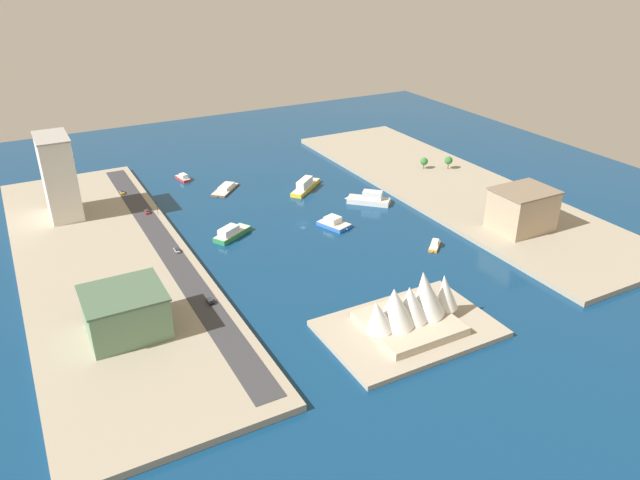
{
  "coord_description": "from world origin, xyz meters",
  "views": [
    {
      "loc": [
        121.48,
        242.95,
        125.17
      ],
      "look_at": [
        4.67,
        26.62,
        3.31
      ],
      "focal_mm": 33.75,
      "sensor_mm": 36.0,
      "label": 1
    }
  ],
  "objects_px": {
    "hotel_broad_white": "(59,176)",
    "suv_black": "(210,301)",
    "water_taxi_orange": "(435,245)",
    "traffic_light_waterfront": "(157,206)",
    "ferry_green_doubledeck": "(231,233)",
    "ferry_yellow_fast": "(305,186)",
    "barge_flat_brown": "(225,189)",
    "sedan_silver": "(177,250)",
    "catamaran_blue": "(334,223)",
    "apartment_midrise_tan": "(522,209)",
    "opera_landmark": "(410,306)",
    "terminal_long_green": "(126,312)",
    "pickup_red": "(147,211)",
    "ferry_white_commuter": "(369,199)",
    "tugboat_red": "(183,178)",
    "taxi_yellow_cab": "(122,192)"
  },
  "relations": [
    {
      "from": "ferry_green_doubledeck",
      "to": "ferry_yellow_fast",
      "type": "relative_size",
      "value": 0.83
    },
    {
      "from": "hotel_broad_white",
      "to": "suv_black",
      "type": "height_order",
      "value": "hotel_broad_white"
    },
    {
      "from": "apartment_midrise_tan",
      "to": "traffic_light_waterfront",
      "type": "height_order",
      "value": "apartment_midrise_tan"
    },
    {
      "from": "catamaran_blue",
      "to": "apartment_midrise_tan",
      "type": "xyz_separation_m",
      "value": [
        -74.26,
        48.97,
        10.79
      ]
    },
    {
      "from": "apartment_midrise_tan",
      "to": "pickup_red",
      "type": "bearing_deg",
      "value": -33.93
    },
    {
      "from": "tugboat_red",
      "to": "opera_landmark",
      "type": "height_order",
      "value": "opera_landmark"
    },
    {
      "from": "ferry_white_commuter",
      "to": "sedan_silver",
      "type": "distance_m",
      "value": 108.44
    },
    {
      "from": "suv_black",
      "to": "traffic_light_waterfront",
      "type": "distance_m",
      "value": 92.39
    },
    {
      "from": "hotel_broad_white",
      "to": "suv_black",
      "type": "bearing_deg",
      "value": 107.76
    },
    {
      "from": "water_taxi_orange",
      "to": "pickup_red",
      "type": "bearing_deg",
      "value": -41.65
    },
    {
      "from": "apartment_midrise_tan",
      "to": "hotel_broad_white",
      "type": "distance_m",
      "value": 223.6
    },
    {
      "from": "pickup_red",
      "to": "taxi_yellow_cab",
      "type": "xyz_separation_m",
      "value": [
        5.46,
        -32.8,
        -0.06
      ]
    },
    {
      "from": "catamaran_blue",
      "to": "apartment_midrise_tan",
      "type": "bearing_deg",
      "value": 146.6
    },
    {
      "from": "ferry_green_doubledeck",
      "to": "terminal_long_green",
      "type": "xyz_separation_m",
      "value": [
        60.8,
        59.21,
        8.56
      ]
    },
    {
      "from": "catamaran_blue",
      "to": "suv_black",
      "type": "xyz_separation_m",
      "value": [
        77.9,
        42.67,
        1.85
      ]
    },
    {
      "from": "catamaran_blue",
      "to": "ferry_yellow_fast",
      "type": "distance_m",
      "value": 51.09
    },
    {
      "from": "opera_landmark",
      "to": "barge_flat_brown",
      "type": "bearing_deg",
      "value": -86.53
    },
    {
      "from": "traffic_light_waterfront",
      "to": "ferry_green_doubledeck",
      "type": "bearing_deg",
      "value": 124.25
    },
    {
      "from": "water_taxi_orange",
      "to": "tugboat_red",
      "type": "bearing_deg",
      "value": -61.66
    },
    {
      "from": "terminal_long_green",
      "to": "hotel_broad_white",
      "type": "distance_m",
      "value": 118.06
    },
    {
      "from": "barge_flat_brown",
      "to": "ferry_white_commuter",
      "type": "relative_size",
      "value": 0.97
    },
    {
      "from": "apartment_midrise_tan",
      "to": "ferry_green_doubledeck",
      "type": "bearing_deg",
      "value": -26.68
    },
    {
      "from": "water_taxi_orange",
      "to": "suv_black",
      "type": "xyz_separation_m",
      "value": [
        107.17,
        0.74,
        2.35
      ]
    },
    {
      "from": "terminal_long_green",
      "to": "traffic_light_waterfront",
      "type": "height_order",
      "value": "terminal_long_green"
    },
    {
      "from": "ferry_yellow_fast",
      "to": "taxi_yellow_cab",
      "type": "xyz_separation_m",
      "value": [
        93.47,
        -36.21,
        1.03
      ]
    },
    {
      "from": "ferry_white_commuter",
      "to": "terminal_long_green",
      "type": "xyz_separation_m",
      "value": [
        140.15,
        62.68,
        8.15
      ]
    },
    {
      "from": "tugboat_red",
      "to": "suv_black",
      "type": "relative_size",
      "value": 3.08
    },
    {
      "from": "suv_black",
      "to": "barge_flat_brown",
      "type": "bearing_deg",
      "value": -112.87
    },
    {
      "from": "ferry_green_doubledeck",
      "to": "opera_landmark",
      "type": "bearing_deg",
      "value": 105.3
    },
    {
      "from": "apartment_midrise_tan",
      "to": "opera_landmark",
      "type": "bearing_deg",
      "value": 23.55
    },
    {
      "from": "ferry_green_doubledeck",
      "to": "suv_black",
      "type": "relative_size",
      "value": 4.96
    },
    {
      "from": "ferry_green_doubledeck",
      "to": "pickup_red",
      "type": "height_order",
      "value": "ferry_green_doubledeck"
    },
    {
      "from": "catamaran_blue",
      "to": "taxi_yellow_cab",
      "type": "bearing_deg",
      "value": -45.94
    },
    {
      "from": "taxi_yellow_cab",
      "to": "suv_black",
      "type": "height_order",
      "value": "suv_black"
    },
    {
      "from": "apartment_midrise_tan",
      "to": "sedan_silver",
      "type": "distance_m",
      "value": 160.79
    },
    {
      "from": "water_taxi_orange",
      "to": "traffic_light_waterfront",
      "type": "relative_size",
      "value": 1.62
    },
    {
      "from": "ferry_yellow_fast",
      "to": "tugboat_red",
      "type": "relative_size",
      "value": 1.93
    },
    {
      "from": "ferry_yellow_fast",
      "to": "barge_flat_brown",
      "type": "height_order",
      "value": "ferry_yellow_fast"
    },
    {
      "from": "water_taxi_orange",
      "to": "suv_black",
      "type": "distance_m",
      "value": 107.2
    },
    {
      "from": "taxi_yellow_cab",
      "to": "ferry_green_doubledeck",
      "type": "bearing_deg",
      "value": 115.45
    },
    {
      "from": "tugboat_red",
      "to": "traffic_light_waterfront",
      "type": "xyz_separation_m",
      "value": [
        27.34,
        48.49,
        5.5
      ]
    },
    {
      "from": "tugboat_red",
      "to": "traffic_light_waterfront",
      "type": "distance_m",
      "value": 55.94
    },
    {
      "from": "terminal_long_green",
      "to": "ferry_yellow_fast",
      "type": "bearing_deg",
      "value": -140.99
    },
    {
      "from": "apartment_midrise_tan",
      "to": "catamaran_blue",
      "type": "bearing_deg",
      "value": -33.4
    },
    {
      "from": "sedan_silver",
      "to": "ferry_green_doubledeck",
      "type": "bearing_deg",
      "value": -164.59
    },
    {
      "from": "pickup_red",
      "to": "ferry_white_commuter",
      "type": "bearing_deg",
      "value": 161.08
    },
    {
      "from": "hotel_broad_white",
      "to": "traffic_light_waterfront",
      "type": "relative_size",
      "value": 6.27
    },
    {
      "from": "ferry_green_doubledeck",
      "to": "sedan_silver",
      "type": "height_order",
      "value": "ferry_green_doubledeck"
    },
    {
      "from": "ferry_yellow_fast",
      "to": "opera_landmark",
      "type": "distance_m",
      "value": 143.76
    },
    {
      "from": "terminal_long_green",
      "to": "sedan_silver",
      "type": "bearing_deg",
      "value": -122.17
    }
  ]
}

